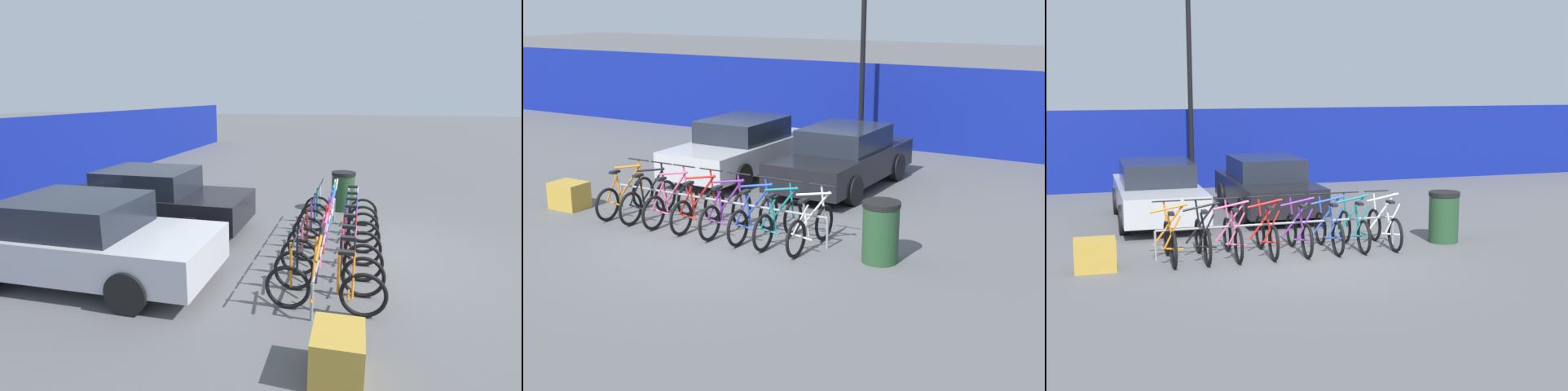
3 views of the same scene
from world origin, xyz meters
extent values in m
plane|color=#59595B|center=(0.00, 0.00, 0.00)|extent=(120.00, 120.00, 0.00)
cylinder|color=gray|center=(-0.47, 0.68, 0.55)|extent=(4.70, 0.04, 0.04)
cylinder|color=gray|center=(-2.82, 0.68, 0.28)|extent=(0.04, 0.04, 0.55)
cylinder|color=gray|center=(1.88, 0.68, 0.28)|extent=(0.04, 0.04, 0.55)
torus|color=black|center=(-2.57, 0.00, 0.33)|extent=(0.06, 0.66, 0.66)
torus|color=black|center=(-2.57, 1.05, 0.33)|extent=(0.06, 0.66, 0.66)
cylinder|color=orange|center=(-2.57, 0.68, 0.65)|extent=(0.60, 0.04, 0.76)
cylinder|color=orange|center=(-2.57, 0.63, 0.96)|extent=(0.68, 0.04, 0.16)
cylinder|color=orange|center=(-2.57, 0.35, 0.59)|extent=(0.14, 0.04, 0.63)
cylinder|color=orange|center=(-2.57, 0.15, 0.61)|extent=(0.32, 0.03, 0.58)
cylinder|color=orange|center=(-2.57, 0.20, 0.31)|extent=(0.40, 0.03, 0.08)
cylinder|color=orange|center=(-2.57, 1.01, 0.68)|extent=(0.12, 0.04, 0.69)
cylinder|color=black|center=(-2.57, 0.97, 1.04)|extent=(0.52, 0.03, 0.03)
cube|color=black|center=(-2.57, 0.25, 0.93)|extent=(0.10, 0.22, 0.05)
torus|color=black|center=(-1.98, 0.00, 0.33)|extent=(0.06, 0.66, 0.66)
torus|color=black|center=(-1.98, 1.05, 0.33)|extent=(0.06, 0.66, 0.66)
cylinder|color=black|center=(-1.98, 0.68, 0.65)|extent=(0.60, 0.04, 0.76)
cylinder|color=black|center=(-1.98, 0.63, 0.96)|extent=(0.68, 0.04, 0.16)
cylinder|color=black|center=(-1.98, 0.35, 0.59)|extent=(0.14, 0.04, 0.63)
cylinder|color=black|center=(-1.98, 0.15, 0.61)|extent=(0.32, 0.03, 0.58)
cylinder|color=black|center=(-1.98, 0.20, 0.31)|extent=(0.40, 0.03, 0.08)
cylinder|color=black|center=(-1.98, 1.01, 0.68)|extent=(0.12, 0.04, 0.69)
cylinder|color=black|center=(-1.98, 0.97, 1.04)|extent=(0.52, 0.03, 0.03)
cube|color=black|center=(-1.98, 0.25, 0.93)|extent=(0.10, 0.22, 0.05)
torus|color=black|center=(-1.42, 0.00, 0.33)|extent=(0.06, 0.66, 0.66)
torus|color=black|center=(-1.42, 1.05, 0.33)|extent=(0.06, 0.66, 0.66)
cylinder|color=#E55993|center=(-1.42, 0.68, 0.65)|extent=(0.60, 0.04, 0.76)
cylinder|color=#E55993|center=(-1.42, 0.63, 0.96)|extent=(0.68, 0.04, 0.16)
cylinder|color=#E55993|center=(-1.42, 0.35, 0.59)|extent=(0.14, 0.04, 0.63)
cylinder|color=#E55993|center=(-1.42, 0.15, 0.61)|extent=(0.32, 0.03, 0.58)
cylinder|color=#E55993|center=(-1.42, 0.20, 0.31)|extent=(0.40, 0.03, 0.08)
cylinder|color=#E55993|center=(-1.42, 1.01, 0.68)|extent=(0.12, 0.04, 0.69)
cylinder|color=black|center=(-1.42, 0.97, 1.04)|extent=(0.52, 0.03, 0.03)
cube|color=black|center=(-1.42, 0.25, 0.93)|extent=(0.10, 0.22, 0.05)
torus|color=black|center=(-0.77, 0.00, 0.33)|extent=(0.06, 0.66, 0.66)
torus|color=black|center=(-0.77, 1.05, 0.33)|extent=(0.06, 0.66, 0.66)
cylinder|color=red|center=(-0.77, 0.68, 0.65)|extent=(0.60, 0.04, 0.76)
cylinder|color=red|center=(-0.77, 0.63, 0.96)|extent=(0.68, 0.04, 0.16)
cylinder|color=red|center=(-0.77, 0.35, 0.59)|extent=(0.14, 0.04, 0.63)
cylinder|color=red|center=(-0.77, 0.15, 0.61)|extent=(0.32, 0.03, 0.58)
cylinder|color=red|center=(-0.77, 0.20, 0.31)|extent=(0.40, 0.03, 0.08)
cylinder|color=red|center=(-0.77, 1.01, 0.68)|extent=(0.12, 0.04, 0.69)
cylinder|color=black|center=(-0.77, 0.97, 1.04)|extent=(0.52, 0.03, 0.03)
cube|color=black|center=(-0.77, 0.25, 0.93)|extent=(0.10, 0.22, 0.05)
torus|color=black|center=(-0.14, 0.00, 0.33)|extent=(0.06, 0.66, 0.66)
torus|color=black|center=(-0.14, 1.05, 0.33)|extent=(0.06, 0.66, 0.66)
cylinder|color=#752D99|center=(-0.14, 0.68, 0.65)|extent=(0.60, 0.04, 0.76)
cylinder|color=#752D99|center=(-0.14, 0.63, 0.96)|extent=(0.68, 0.04, 0.16)
cylinder|color=#752D99|center=(-0.14, 0.35, 0.59)|extent=(0.14, 0.04, 0.63)
cylinder|color=#752D99|center=(-0.14, 0.15, 0.61)|extent=(0.32, 0.03, 0.58)
cylinder|color=#752D99|center=(-0.14, 0.20, 0.31)|extent=(0.40, 0.03, 0.08)
cylinder|color=#752D99|center=(-0.14, 1.01, 0.68)|extent=(0.12, 0.04, 0.69)
cylinder|color=black|center=(-0.14, 0.97, 1.04)|extent=(0.52, 0.03, 0.03)
cube|color=black|center=(-0.14, 0.25, 0.93)|extent=(0.10, 0.22, 0.05)
torus|color=black|center=(0.46, 0.00, 0.33)|extent=(0.06, 0.66, 0.66)
torus|color=black|center=(0.46, 1.05, 0.33)|extent=(0.06, 0.66, 0.66)
cylinder|color=#284CB7|center=(0.46, 0.68, 0.65)|extent=(0.60, 0.04, 0.76)
cylinder|color=#284CB7|center=(0.46, 0.63, 0.96)|extent=(0.68, 0.04, 0.16)
cylinder|color=#284CB7|center=(0.46, 0.35, 0.59)|extent=(0.14, 0.04, 0.63)
cylinder|color=#284CB7|center=(0.46, 0.15, 0.61)|extent=(0.32, 0.03, 0.58)
cylinder|color=#284CB7|center=(0.46, 0.20, 0.31)|extent=(0.40, 0.03, 0.08)
cylinder|color=#284CB7|center=(0.46, 1.01, 0.68)|extent=(0.12, 0.04, 0.69)
cylinder|color=black|center=(0.46, 0.97, 1.04)|extent=(0.52, 0.03, 0.03)
cube|color=black|center=(0.46, 0.25, 0.93)|extent=(0.10, 0.22, 0.05)
torus|color=black|center=(0.98, 0.00, 0.33)|extent=(0.06, 0.66, 0.66)
torus|color=black|center=(0.98, 1.05, 0.33)|extent=(0.06, 0.66, 0.66)
cylinder|color=#197A7F|center=(0.98, 0.68, 0.65)|extent=(0.60, 0.04, 0.76)
cylinder|color=#197A7F|center=(0.98, 0.63, 0.96)|extent=(0.68, 0.04, 0.16)
cylinder|color=#197A7F|center=(0.98, 0.35, 0.59)|extent=(0.14, 0.04, 0.63)
cylinder|color=#197A7F|center=(0.98, 0.15, 0.61)|extent=(0.32, 0.03, 0.58)
cylinder|color=#197A7F|center=(0.98, 0.20, 0.31)|extent=(0.40, 0.03, 0.08)
cylinder|color=#197A7F|center=(0.98, 1.01, 0.68)|extent=(0.12, 0.04, 0.69)
cylinder|color=black|center=(0.98, 0.97, 1.04)|extent=(0.52, 0.03, 0.03)
cube|color=black|center=(0.98, 0.25, 0.93)|extent=(0.10, 0.22, 0.05)
torus|color=black|center=(1.63, 0.00, 0.33)|extent=(0.06, 0.66, 0.66)
torus|color=black|center=(1.63, 1.05, 0.33)|extent=(0.06, 0.66, 0.66)
cylinder|color=silver|center=(1.63, 0.68, 0.65)|extent=(0.60, 0.04, 0.76)
cylinder|color=silver|center=(1.63, 0.63, 0.96)|extent=(0.68, 0.04, 0.16)
cylinder|color=silver|center=(1.63, 0.35, 0.59)|extent=(0.14, 0.04, 0.63)
cylinder|color=silver|center=(1.63, 0.15, 0.61)|extent=(0.32, 0.03, 0.58)
cylinder|color=silver|center=(1.63, 0.20, 0.31)|extent=(0.40, 0.03, 0.08)
cylinder|color=silver|center=(1.63, 1.01, 0.68)|extent=(0.12, 0.04, 0.69)
cylinder|color=black|center=(1.63, 0.97, 1.04)|extent=(0.52, 0.03, 0.03)
cube|color=black|center=(1.63, 0.25, 0.93)|extent=(0.10, 0.22, 0.05)
cube|color=#B7B7BC|center=(-2.38, 4.47, 0.57)|extent=(1.80, 4.39, 0.62)
cube|color=#1E232D|center=(-2.38, 4.58, 1.14)|extent=(1.58, 2.02, 0.52)
cylinder|color=black|center=(-1.52, 5.74, 0.32)|extent=(0.20, 0.64, 0.64)
cylinder|color=black|center=(-3.23, 3.20, 0.32)|extent=(0.20, 0.64, 0.64)
cylinder|color=black|center=(-1.52, 3.20, 0.32)|extent=(0.20, 0.64, 0.64)
cube|color=black|center=(0.28, 4.63, 0.57)|extent=(1.80, 4.30, 0.62)
cube|color=#1E232D|center=(0.28, 4.74, 1.14)|extent=(1.58, 1.98, 0.52)
cylinder|color=black|center=(-0.58, 5.87, 0.32)|extent=(0.20, 0.64, 0.64)
cylinder|color=black|center=(1.13, 5.87, 0.32)|extent=(0.20, 0.64, 0.64)
cylinder|color=black|center=(-0.58, 3.38, 0.32)|extent=(0.20, 0.64, 0.64)
cylinder|color=black|center=(1.13, 3.38, 0.32)|extent=(0.20, 0.64, 0.64)
cylinder|color=#234728|center=(2.93, 0.52, 0.47)|extent=(0.60, 0.60, 0.95)
cylinder|color=black|center=(2.93, 0.52, 0.99)|extent=(0.63, 0.63, 0.08)
cube|color=#B28C33|center=(-3.89, 0.27, 0.28)|extent=(0.70, 0.56, 0.55)
camera|label=1|loc=(-7.83, 0.17, 2.98)|focal=28.00mm
camera|label=2|loc=(7.17, -10.09, 4.22)|focal=50.00mm
camera|label=3|loc=(-4.04, -12.44, 3.25)|focal=50.00mm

